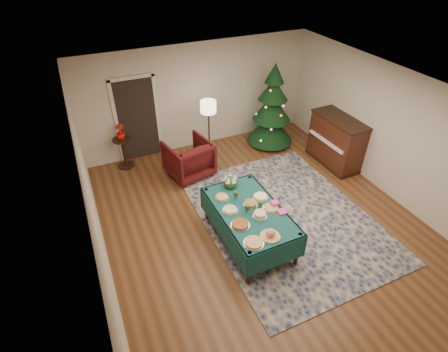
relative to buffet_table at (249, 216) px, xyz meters
name	(u,v)px	position (x,y,z in m)	size (l,w,h in m)	color
room_shell	(268,168)	(0.48, 0.28, 0.74)	(7.00, 7.00, 7.00)	#593319
doorway	(137,118)	(-1.12, 3.76, 0.49)	(1.08, 0.04, 2.16)	black
rug	(285,217)	(0.99, 0.24, -0.60)	(3.20, 4.20, 0.02)	#131C4A
buffet_table	(249,216)	(0.00, 0.00, 0.00)	(1.17, 1.97, 0.76)	black
platter_0	(254,243)	(-0.32, -0.74, 0.17)	(0.34, 0.34, 0.05)	silver
platter_1	(270,234)	(0.00, -0.72, 0.22)	(0.33, 0.33, 0.16)	silver
platter_2	(240,224)	(-0.33, -0.28, 0.17)	(0.34, 0.34, 0.05)	silver
platter_3	(260,215)	(0.08, -0.23, 0.20)	(0.25, 0.25, 0.10)	silver
platter_4	(271,208)	(0.36, -0.13, 0.17)	(0.29, 0.29, 0.04)	silver
platter_5	(230,210)	(-0.34, 0.12, 0.17)	(0.28, 0.28, 0.05)	silver
platter_6	(251,204)	(0.07, 0.11, 0.18)	(0.27, 0.27, 0.07)	silver
platter_7	(260,196)	(0.35, 0.24, 0.17)	(0.29, 0.29, 0.04)	silver
platter_8	(222,197)	(-0.32, 0.51, 0.17)	(0.26, 0.26, 0.04)	silver
goblet_0	(236,195)	(-0.10, 0.38, 0.24)	(0.08, 0.08, 0.18)	#2D471E
goblet_1	(260,205)	(0.18, -0.04, 0.24)	(0.08, 0.08, 0.18)	#2D471E
goblet_2	(247,209)	(-0.08, -0.04, 0.24)	(0.08, 0.08, 0.18)	#2D471E
napkin_stack	(282,212)	(0.49, -0.30, 0.17)	(0.15, 0.15, 0.04)	#DF3E7B
gift_box	(274,204)	(0.46, -0.09, 0.20)	(0.12, 0.12, 0.10)	#E43F84
centerpiece	(230,181)	(-0.03, 0.76, 0.28)	(0.27, 0.27, 0.31)	#1E4C1E
armchair	(188,157)	(-0.29, 2.51, -0.12)	(0.95, 0.89, 0.98)	#480F10
floor_lamp	(208,110)	(0.44, 3.00, 0.71)	(0.38, 0.38, 1.55)	#A57F3F
side_table	(124,153)	(-1.61, 3.48, -0.23)	(0.43, 0.43, 0.77)	black
potted_plant	(121,135)	(-1.61, 3.48, 0.27)	(0.21, 0.38, 0.21)	red
christmas_tree	(272,110)	(2.21, 3.01, 0.39)	(1.24, 1.24, 2.22)	black
piano	(336,142)	(3.16, 1.51, -0.01)	(0.70, 1.44, 1.23)	black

